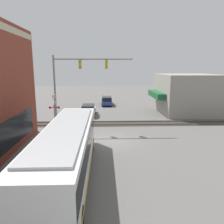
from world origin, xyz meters
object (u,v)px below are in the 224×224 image
Objects in this scene: parked_car_white at (89,110)px; parked_car_blue at (107,101)px; city_bus at (68,149)px; pedestrian_at_crossing at (61,120)px; crossing_signal at (54,107)px.

parked_car_white is 8.78m from parked_car_blue.
parked_car_blue is at bearing -5.79° from city_bus.
parked_car_blue is at bearing -19.72° from pedestrian_at_crossing.
pedestrian_at_crossing is (11.29, 2.55, -0.90)m from city_bus.
crossing_signal is at bearing 154.99° from parked_car_white.
parked_car_blue is at bearing -20.76° from crossing_signal.
city_bus reaches higher than parked_car_white.
pedestrian_at_crossing is at bearing 160.28° from parked_car_blue.
crossing_signal reaches higher than parked_car_blue.
pedestrian_at_crossing is (-14.36, 5.15, 0.15)m from parked_car_blue.
city_bus is 11.09m from crossing_signal.
pedestrian_at_crossing is (-5.97, 2.55, 0.15)m from parked_car_white.
parked_car_white is at bearing -25.01° from crossing_signal.
city_bus is 3.26× the size of crossing_signal.
parked_car_white is 6.49m from pedestrian_at_crossing.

